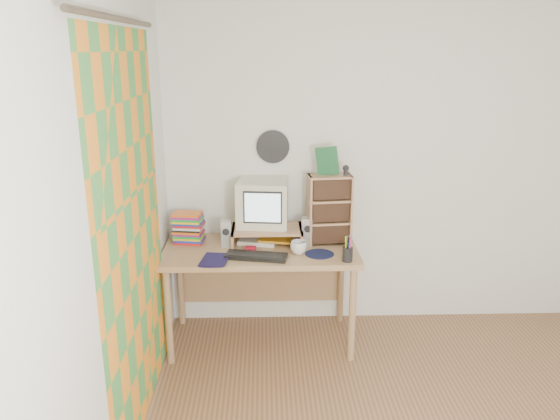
{
  "coord_description": "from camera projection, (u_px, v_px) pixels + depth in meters",
  "views": [
    {
      "loc": [
        -1.0,
        -2.34,
        2.14
      ],
      "look_at": [
        -0.89,
        1.33,
        1.05
      ],
      "focal_mm": 35.0,
      "sensor_mm": 36.0,
      "label": 1
    }
  ],
  "objects": [
    {
      "name": "red_box",
      "position": [
        251.0,
        249.0,
        3.88
      ],
      "size": [
        0.08,
        0.06,
        0.04
      ],
      "primitive_type": "cube",
      "rotation": [
        0.0,
        0.0,
        -0.17
      ],
      "color": "#B7132A",
      "rests_on": "desk"
    },
    {
      "name": "webcam",
      "position": [
        346.0,
        170.0,
        3.9
      ],
      "size": [
        0.05,
        0.05,
        0.08
      ],
      "primitive_type": null,
      "rotation": [
        0.0,
        0.0,
        -0.02
      ],
      "color": "black",
      "rests_on": "cd_rack"
    },
    {
      "name": "speaker_left",
      "position": [
        226.0,
        234.0,
        3.95
      ],
      "size": [
        0.08,
        0.08,
        0.2
      ],
      "primitive_type": "cube",
      "rotation": [
        0.0,
        0.0,
        0.02
      ],
      "color": "#AEADB2",
      "rests_on": "desk"
    },
    {
      "name": "diary",
      "position": [
        202.0,
        258.0,
        3.71
      ],
      "size": [
        0.24,
        0.19,
        0.04
      ],
      "primitive_type": "imported",
      "rotation": [
        0.0,
        0.0,
        -0.14
      ],
      "color": "#14103C",
      "rests_on": "desk"
    },
    {
      "name": "back_wall",
      "position": [
        393.0,
        169.0,
        4.2
      ],
      "size": [
        3.5,
        0.0,
        3.5
      ],
      "primitive_type": "plane",
      "rotation": [
        1.57,
        0.0,
        0.0
      ],
      "color": "white",
      "rests_on": "floor"
    },
    {
      "name": "speaker_right",
      "position": [
        307.0,
        231.0,
        4.0
      ],
      "size": [
        0.09,
        0.09,
        0.21
      ],
      "primitive_type": "cube",
      "rotation": [
        0.0,
        0.0,
        -0.1
      ],
      "color": "#AEADB2",
      "rests_on": "desk"
    },
    {
      "name": "crt_monitor",
      "position": [
        263.0,
        204.0,
        4.02
      ],
      "size": [
        0.4,
        0.4,
        0.34
      ],
      "primitive_type": "cube",
      "rotation": [
        0.0,
        0.0,
        -0.11
      ],
      "color": "beige",
      "rests_on": "monitor_riser"
    },
    {
      "name": "left_wall",
      "position": [
        99.0,
        253.0,
        2.48
      ],
      "size": [
        0.0,
        3.5,
        3.5
      ],
      "primitive_type": "plane",
      "rotation": [
        1.57,
        0.0,
        1.57
      ],
      "color": "white",
      "rests_on": "floor"
    },
    {
      "name": "mousepad",
      "position": [
        320.0,
        254.0,
        3.84
      ],
      "size": [
        0.24,
        0.24,
        0.0
      ],
      "primitive_type": "cylinder",
      "rotation": [
        0.0,
        0.0,
        -0.18
      ],
      "color": "#0F1534",
      "rests_on": "desk"
    },
    {
      "name": "monitor_riser",
      "position": [
        267.0,
        231.0,
        4.03
      ],
      "size": [
        0.52,
        0.3,
        0.12
      ],
      "color": "tan",
      "rests_on": "desk"
    },
    {
      "name": "dvd_stack",
      "position": [
        188.0,
        223.0,
        4.04
      ],
      "size": [
        0.23,
        0.17,
        0.29
      ],
      "primitive_type": null,
      "rotation": [
        0.0,
        0.0,
        -0.14
      ],
      "color": "brown",
      "rests_on": "desk"
    },
    {
      "name": "keyboard",
      "position": [
        256.0,
        256.0,
        3.76
      ],
      "size": [
        0.44,
        0.22,
        0.03
      ],
      "primitive_type": "cube",
      "rotation": [
        0.0,
        0.0,
        -0.2
      ],
      "color": "black",
      "rests_on": "desk"
    },
    {
      "name": "curtain",
      "position": [
        134.0,
        238.0,
        2.96
      ],
      "size": [
        0.0,
        2.2,
        2.2
      ],
      "primitive_type": "plane",
      "rotation": [
        1.57,
        0.0,
        1.57
      ],
      "color": "orange",
      "rests_on": "left_wall"
    },
    {
      "name": "wall_disc",
      "position": [
        273.0,
        147.0,
        4.1
      ],
      "size": [
        0.25,
        0.02,
        0.25
      ],
      "primitive_type": "cylinder",
      "rotation": [
        1.57,
        0.0,
        0.0
      ],
      "color": "black",
      "rests_on": "back_wall"
    },
    {
      "name": "cd_rack",
      "position": [
        329.0,
        210.0,
        3.99
      ],
      "size": [
        0.33,
        0.2,
        0.52
      ],
      "primitive_type": "cube",
      "rotation": [
        0.0,
        0.0,
        0.1
      ],
      "color": "tan",
      "rests_on": "desk"
    },
    {
      "name": "pen_cup",
      "position": [
        348.0,
        252.0,
        3.69
      ],
      "size": [
        0.09,
        0.09,
        0.14
      ],
      "primitive_type": null,
      "rotation": [
        0.0,
        0.0,
        0.32
      ],
      "color": "black",
      "rests_on": "desk"
    },
    {
      "name": "desk",
      "position": [
        261.0,
        262.0,
        4.06
      ],
      "size": [
        1.4,
        0.7,
        0.75
      ],
      "color": "tan",
      "rests_on": "floor"
    },
    {
      "name": "papers",
      "position": [
        265.0,
        240.0,
        4.07
      ],
      "size": [
        0.31,
        0.26,
        0.04
      ],
      "primitive_type": null,
      "rotation": [
        0.0,
        0.0,
        -0.22
      ],
      "color": "silver",
      "rests_on": "desk"
    },
    {
      "name": "mug",
      "position": [
        298.0,
        247.0,
        3.84
      ],
      "size": [
        0.14,
        0.14,
        0.09
      ],
      "primitive_type": "imported",
      "rotation": [
        0.0,
        0.0,
        -0.2
      ],
      "color": "silver",
      "rests_on": "desk"
    },
    {
      "name": "game_box",
      "position": [
        327.0,
        161.0,
        3.91
      ],
      "size": [
        0.16,
        0.07,
        0.2
      ],
      "primitive_type": "cube",
      "rotation": [
        0.0,
        0.0,
        -0.21
      ],
      "color": "#18542C",
      "rests_on": "cd_rack"
    }
  ]
}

